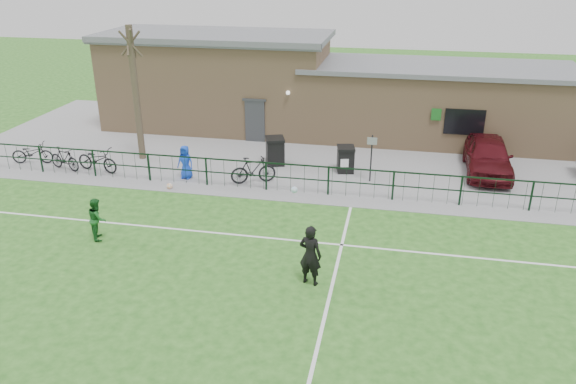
% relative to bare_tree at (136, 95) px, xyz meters
% --- Properties ---
extents(ground, '(90.00, 90.00, 0.00)m').
position_rel_bare_tree_xyz_m(ground, '(8.00, -10.50, -3.00)').
color(ground, '#265C1B').
rests_on(ground, ground).
extents(paving_strip, '(34.00, 13.00, 0.02)m').
position_rel_bare_tree_xyz_m(paving_strip, '(8.00, 3.00, -2.99)').
color(paving_strip, gray).
rests_on(paving_strip, ground).
extents(pitch_line_touch, '(28.00, 0.10, 0.01)m').
position_rel_bare_tree_xyz_m(pitch_line_touch, '(8.00, -2.70, -3.00)').
color(pitch_line_touch, white).
rests_on(pitch_line_touch, ground).
extents(pitch_line_mid, '(28.00, 0.10, 0.01)m').
position_rel_bare_tree_xyz_m(pitch_line_mid, '(8.00, -6.50, -3.00)').
color(pitch_line_mid, white).
rests_on(pitch_line_mid, ground).
extents(pitch_line_perp, '(0.10, 16.00, 0.01)m').
position_rel_bare_tree_xyz_m(pitch_line_perp, '(10.00, -10.50, -3.00)').
color(pitch_line_perp, white).
rests_on(pitch_line_perp, ground).
extents(perimeter_fence, '(28.00, 0.10, 1.20)m').
position_rel_bare_tree_xyz_m(perimeter_fence, '(8.00, -2.50, -2.40)').
color(perimeter_fence, black).
rests_on(perimeter_fence, ground).
extents(bare_tree, '(0.30, 0.30, 6.00)m').
position_rel_bare_tree_xyz_m(bare_tree, '(0.00, 0.00, 0.00)').
color(bare_tree, '#403527').
rests_on(bare_tree, ground).
extents(wheelie_bin_left, '(1.00, 1.06, 1.15)m').
position_rel_bare_tree_xyz_m(wheelie_bin_left, '(6.20, 0.47, -2.41)').
color(wheelie_bin_left, black).
rests_on(wheelie_bin_left, paving_strip).
extents(wheelie_bin_right, '(0.83, 0.90, 1.04)m').
position_rel_bare_tree_xyz_m(wheelie_bin_right, '(9.39, 0.18, -2.46)').
color(wheelie_bin_right, black).
rests_on(wheelie_bin_right, paving_strip).
extents(sign_post, '(0.06, 0.06, 2.00)m').
position_rel_bare_tree_xyz_m(sign_post, '(10.53, -0.76, -1.98)').
color(sign_post, black).
rests_on(sign_post, paving_strip).
extents(car_maroon, '(1.94, 4.62, 1.56)m').
position_rel_bare_tree_xyz_m(car_maroon, '(15.39, 1.20, -2.20)').
color(car_maroon, '#470C12').
rests_on(car_maroon, paving_strip).
extents(bicycle_a, '(1.94, 1.02, 0.97)m').
position_rel_bare_tree_xyz_m(bicycle_a, '(-4.54, -1.61, -2.50)').
color(bicycle_a, black).
rests_on(bicycle_a, paving_strip).
extents(bicycle_b, '(1.75, 0.95, 1.01)m').
position_rel_bare_tree_xyz_m(bicycle_b, '(-2.66, -2.06, -2.47)').
color(bicycle_b, black).
rests_on(bicycle_b, paving_strip).
extents(bicycle_c, '(2.15, 1.12, 1.07)m').
position_rel_bare_tree_xyz_m(bicycle_c, '(-1.15, -1.95, -2.44)').
color(bicycle_c, black).
rests_on(bicycle_c, paving_strip).
extents(bicycle_d, '(1.93, 1.27, 1.13)m').
position_rel_bare_tree_xyz_m(bicycle_d, '(5.81, -1.91, -2.41)').
color(bicycle_d, black).
rests_on(bicycle_d, paving_strip).
extents(spectator_child, '(0.75, 0.54, 1.43)m').
position_rel_bare_tree_xyz_m(spectator_child, '(2.89, -1.94, -2.27)').
color(spectator_child, blue).
rests_on(spectator_child, paving_strip).
extents(goalkeeper_kick, '(1.54, 3.48, 1.85)m').
position_rel_bare_tree_xyz_m(goalkeeper_kick, '(9.33, -8.91, -2.06)').
color(goalkeeper_kick, black).
rests_on(goalkeeper_kick, ground).
extents(outfield_player, '(0.80, 0.87, 1.43)m').
position_rel_bare_tree_xyz_m(outfield_player, '(1.99, -7.60, -2.29)').
color(outfield_player, '#1A5B21').
rests_on(outfield_player, ground).
extents(ball_ground, '(0.25, 0.25, 0.25)m').
position_rel_bare_tree_xyz_m(ball_ground, '(2.65, -3.17, -2.88)').
color(ball_ground, white).
rests_on(ball_ground, ground).
extents(clubhouse, '(24.25, 5.40, 4.96)m').
position_rel_bare_tree_xyz_m(clubhouse, '(7.12, 6.00, -0.78)').
color(clubhouse, tan).
rests_on(clubhouse, ground).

